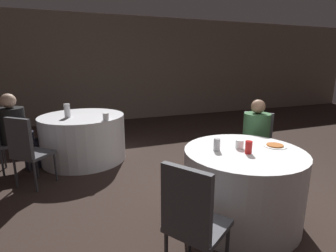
{
  "coord_description": "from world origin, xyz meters",
  "views": [
    {
      "loc": [
        -1.75,
        -2.11,
        1.61
      ],
      "look_at": [
        -0.66,
        0.75,
        0.86
      ],
      "focal_mm": 28.0,
      "sensor_mm": 36.0,
      "label": 1
    }
  ],
  "objects_px": {
    "table_near": "(242,185)",
    "bottle_far": "(67,111)",
    "chair_near_northeast": "(256,142)",
    "chair_far_southwest": "(26,147)",
    "table_far": "(83,138)",
    "person_black_shirt": "(17,131)",
    "soda_can_red": "(249,147)",
    "chair_near_southwest": "(192,216)",
    "pizza_plate_near": "(275,146)",
    "person_green_jacket": "(254,144)",
    "soda_can_silver": "(217,145)",
    "chair_far_west": "(5,136)"
  },
  "relations": [
    {
      "from": "table_near",
      "to": "bottle_far",
      "type": "distance_m",
      "value": 2.86
    },
    {
      "from": "chair_near_northeast",
      "to": "chair_far_southwest",
      "type": "xyz_separation_m",
      "value": [
        -2.87,
        0.87,
        0.0
      ]
    },
    {
      "from": "table_far",
      "to": "person_black_shirt",
      "type": "bearing_deg",
      "value": -173.94
    },
    {
      "from": "chair_near_northeast",
      "to": "soda_can_red",
      "type": "xyz_separation_m",
      "value": [
        -0.75,
        -0.79,
        0.26
      ]
    },
    {
      "from": "table_far",
      "to": "chair_near_southwest",
      "type": "distance_m",
      "value": 3.01
    },
    {
      "from": "chair_far_southwest",
      "to": "chair_near_northeast",
      "type": "bearing_deg",
      "value": 24.92
    },
    {
      "from": "chair_near_northeast",
      "to": "person_black_shirt",
      "type": "bearing_deg",
      "value": 18.62
    },
    {
      "from": "table_far",
      "to": "pizza_plate_near",
      "type": "distance_m",
      "value": 3.01
    },
    {
      "from": "chair_far_southwest",
      "to": "bottle_far",
      "type": "distance_m",
      "value": 0.95
    },
    {
      "from": "person_green_jacket",
      "to": "person_black_shirt",
      "type": "relative_size",
      "value": 0.98
    },
    {
      "from": "chair_far_southwest",
      "to": "soda_can_silver",
      "type": "height_order",
      "value": "chair_far_southwest"
    },
    {
      "from": "table_far",
      "to": "chair_far_southwest",
      "type": "xyz_separation_m",
      "value": [
        -0.73,
        -0.82,
        0.18
      ]
    },
    {
      "from": "person_green_jacket",
      "to": "chair_far_southwest",
      "type": "bearing_deg",
      "value": 26.23
    },
    {
      "from": "person_green_jacket",
      "to": "soda_can_red",
      "type": "height_order",
      "value": "person_green_jacket"
    },
    {
      "from": "chair_far_southwest",
      "to": "chair_far_west",
      "type": "relative_size",
      "value": 1.0
    },
    {
      "from": "pizza_plate_near",
      "to": "soda_can_red",
      "type": "height_order",
      "value": "soda_can_red"
    },
    {
      "from": "chair_near_southwest",
      "to": "chair_far_west",
      "type": "height_order",
      "value": "same"
    },
    {
      "from": "chair_near_northeast",
      "to": "bottle_far",
      "type": "relative_size",
      "value": 4.4
    },
    {
      "from": "chair_far_west",
      "to": "table_far",
      "type": "bearing_deg",
      "value": 90.0
    },
    {
      "from": "table_far",
      "to": "chair_near_northeast",
      "type": "distance_m",
      "value": 2.73
    },
    {
      "from": "chair_near_northeast",
      "to": "chair_far_west",
      "type": "relative_size",
      "value": 1.0
    },
    {
      "from": "chair_far_west",
      "to": "person_green_jacket",
      "type": "xyz_separation_m",
      "value": [
        3.11,
        -1.69,
        0.02
      ]
    },
    {
      "from": "table_near",
      "to": "person_green_jacket",
      "type": "relative_size",
      "value": 1.04
    },
    {
      "from": "chair_far_southwest",
      "to": "person_black_shirt",
      "type": "xyz_separation_m",
      "value": [
        -0.2,
        0.72,
        0.05
      ]
    },
    {
      "from": "table_near",
      "to": "chair_near_northeast",
      "type": "xyz_separation_m",
      "value": [
        0.73,
        0.71,
        0.18
      ]
    },
    {
      "from": "chair_far_southwest",
      "to": "table_far",
      "type": "bearing_deg",
      "value": 90.0
    },
    {
      "from": "table_near",
      "to": "person_black_shirt",
      "type": "distance_m",
      "value": 3.28
    },
    {
      "from": "table_near",
      "to": "chair_near_southwest",
      "type": "relative_size",
      "value": 1.26
    },
    {
      "from": "chair_near_northeast",
      "to": "person_green_jacket",
      "type": "bearing_deg",
      "value": 90.0
    },
    {
      "from": "pizza_plate_near",
      "to": "table_far",
      "type": "bearing_deg",
      "value": 126.75
    },
    {
      "from": "person_green_jacket",
      "to": "pizza_plate_near",
      "type": "distance_m",
      "value": 0.66
    },
    {
      "from": "soda_can_silver",
      "to": "chair_near_southwest",
      "type": "bearing_deg",
      "value": -131.83
    },
    {
      "from": "chair_far_southwest",
      "to": "soda_can_red",
      "type": "bearing_deg",
      "value": 3.75
    },
    {
      "from": "soda_can_silver",
      "to": "person_green_jacket",
      "type": "bearing_deg",
      "value": 29.34
    },
    {
      "from": "chair_near_southwest",
      "to": "table_near",
      "type": "bearing_deg",
      "value": 90.0
    },
    {
      "from": "person_black_shirt",
      "to": "pizza_plate_near",
      "type": "distance_m",
      "value": 3.56
    },
    {
      "from": "table_far",
      "to": "soda_can_red",
      "type": "xyz_separation_m",
      "value": [
        1.39,
        -2.47,
        0.44
      ]
    },
    {
      "from": "chair_far_southwest",
      "to": "pizza_plate_near",
      "type": "relative_size",
      "value": 3.96
    },
    {
      "from": "table_near",
      "to": "soda_can_red",
      "type": "bearing_deg",
      "value": -103.98
    },
    {
      "from": "table_near",
      "to": "chair_far_southwest",
      "type": "distance_m",
      "value": 2.66
    },
    {
      "from": "soda_can_silver",
      "to": "bottle_far",
      "type": "xyz_separation_m",
      "value": [
        -1.36,
        2.2,
        0.05
      ]
    },
    {
      "from": "table_far",
      "to": "chair_near_southwest",
      "type": "bearing_deg",
      "value": -79.27
    },
    {
      "from": "table_far",
      "to": "chair_near_southwest",
      "type": "relative_size",
      "value": 1.43
    },
    {
      "from": "chair_near_northeast",
      "to": "chair_far_west",
      "type": "height_order",
      "value": "same"
    },
    {
      "from": "pizza_plate_near",
      "to": "person_green_jacket",
      "type": "bearing_deg",
      "value": 68.53
    },
    {
      "from": "bottle_far",
      "to": "person_black_shirt",
      "type": "bearing_deg",
      "value": -178.83
    },
    {
      "from": "chair_far_west",
      "to": "chair_near_northeast",
      "type": "bearing_deg",
      "value": 58.0
    },
    {
      "from": "table_far",
      "to": "bottle_far",
      "type": "bearing_deg",
      "value": -158.47
    },
    {
      "from": "soda_can_red",
      "to": "pizza_plate_near",
      "type": "bearing_deg",
      "value": 11.52
    },
    {
      "from": "table_far",
      "to": "soda_can_red",
      "type": "height_order",
      "value": "soda_can_red"
    }
  ]
}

